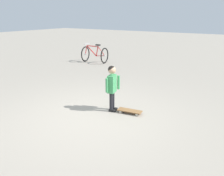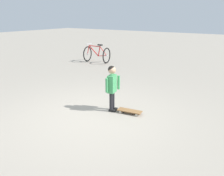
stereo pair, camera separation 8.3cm
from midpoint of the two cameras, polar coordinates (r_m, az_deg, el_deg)
name	(u,v)px [view 1 (the left image)]	position (r m, az deg, el deg)	size (l,w,h in m)	color
ground_plane	(90,117)	(5.08, -5.89, -7.21)	(50.00, 50.00, 0.00)	#9E9384
child_person	(112,83)	(5.17, -0.45, 1.12)	(0.21, 0.40, 1.06)	black
skateboard	(130,111)	(5.24, 3.94, -5.66)	(0.57, 0.27, 0.07)	olive
bicycle_near	(95,54)	(10.79, -4.50, 8.32)	(1.15, 0.84, 0.85)	black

